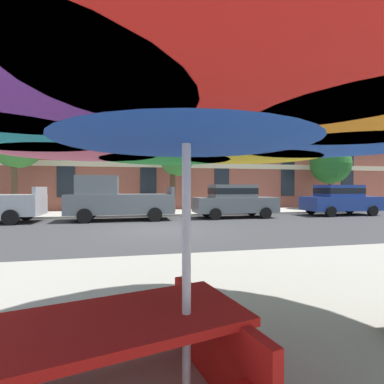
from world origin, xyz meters
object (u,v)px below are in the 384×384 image
at_px(street_tree_middle, 176,156).
at_px(picnic_table, 108,362).
at_px(street_tree_left, 17,142).
at_px(street_tree_right, 329,165).
at_px(sedan_blue, 340,199).
at_px(pickup_gray, 116,200).
at_px(patio_umbrella, 186,105).
at_px(sedan_gray, 234,200).

distance_m(street_tree_middle, picnic_table, 16.52).
xyz_separation_m(street_tree_left, street_tree_right, (20.26, 0.42, -0.90)).
distance_m(sedan_blue, street_tree_right, 4.71).
relative_size(street_tree_middle, picnic_table, 2.32).
relative_size(pickup_gray, picnic_table, 2.43).
height_order(pickup_gray, sedan_blue, pickup_gray).
height_order(street_tree_right, picnic_table, street_tree_right).
bearing_deg(street_tree_left, street_tree_right, 1.18).
distance_m(street_tree_left, patio_umbrella, 17.25).
bearing_deg(patio_umbrella, pickup_gray, 94.72).
bearing_deg(street_tree_middle, sedan_blue, -19.49).
height_order(sedan_blue, street_tree_left, street_tree_left).
xyz_separation_m(patio_umbrella, picnic_table, (-0.51, 0.03, -1.68)).
height_order(pickup_gray, street_tree_middle, street_tree_middle).
height_order(sedan_blue, street_tree_middle, street_tree_middle).
bearing_deg(street_tree_left, pickup_gray, -29.72).
distance_m(sedan_gray, patio_umbrella, 13.74).
bearing_deg(sedan_blue, pickup_gray, 180.00).
bearing_deg(patio_umbrella, picnic_table, 177.16).
xyz_separation_m(street_tree_right, patio_umbrella, (-13.72, -16.25, -1.13)).
xyz_separation_m(street_tree_left, street_tree_middle, (8.99, 0.14, -0.59)).
bearing_deg(street_tree_middle, street_tree_left, -179.11).
distance_m(street_tree_right, picnic_table, 21.76).
bearing_deg(patio_umbrella, sedan_gray, 68.14).
relative_size(pickup_gray, street_tree_right, 1.08).
distance_m(pickup_gray, street_tree_left, 7.07).
relative_size(sedan_gray, street_tree_middle, 0.90).
bearing_deg(street_tree_left, street_tree_middle, 0.89).
height_order(street_tree_left, patio_umbrella, street_tree_left).
relative_size(street_tree_right, picnic_table, 2.25).
bearing_deg(street_tree_middle, pickup_gray, -136.93).
relative_size(street_tree_right, patio_umbrella, 1.30).
height_order(street_tree_right, patio_umbrella, street_tree_right).
xyz_separation_m(sedan_gray, street_tree_middle, (-2.64, 3.27, 2.66)).
xyz_separation_m(street_tree_left, patio_umbrella, (6.54, -15.83, -2.03)).
xyz_separation_m(pickup_gray, sedan_gray, (6.14, -0.00, -0.08)).
xyz_separation_m(sedan_gray, patio_umbrella, (-5.09, -12.70, 1.21)).
bearing_deg(patio_umbrella, street_tree_right, 49.83).
distance_m(sedan_gray, street_tree_left, 12.48).
distance_m(sedan_gray, street_tree_middle, 4.98).
distance_m(pickup_gray, patio_umbrella, 12.79).
bearing_deg(pickup_gray, patio_umbrella, -85.28).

